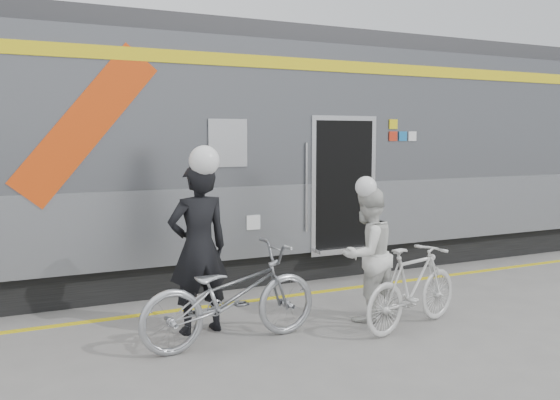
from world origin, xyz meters
TOP-DOWN VIEW (x-y plane):
  - ground at (0.00, 0.00)m, footprint 90.00×90.00m
  - train at (-0.34, 4.19)m, footprint 24.00×3.17m
  - safety_strip at (0.00, 2.15)m, footprint 24.00×0.12m
  - man at (-1.10, 1.18)m, footprint 0.78×0.54m
  - bicycle_left at (-0.90, 0.63)m, footprint 2.20×0.91m
  - woman at (1.00, 0.74)m, footprint 0.96×0.83m
  - bicycle_right at (1.30, 0.19)m, footprint 1.78×0.91m
  - helmet_man at (-1.10, 1.18)m, footprint 0.35×0.35m
  - helmet_woman at (1.00, 0.74)m, footprint 0.27×0.27m

SIDE VIEW (x-z plane):
  - ground at x=0.00m, z-range 0.00..0.00m
  - safety_strip at x=0.00m, z-range 0.00..0.01m
  - bicycle_right at x=1.30m, z-range 0.00..1.03m
  - bicycle_left at x=-0.90m, z-range 0.00..1.13m
  - woman at x=1.00m, z-range 0.00..1.69m
  - man at x=-1.10m, z-range 0.00..2.05m
  - helmet_woman at x=1.00m, z-range 1.69..1.97m
  - train at x=-0.34m, z-range 0.00..4.10m
  - helmet_man at x=-1.10m, z-range 2.05..2.40m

